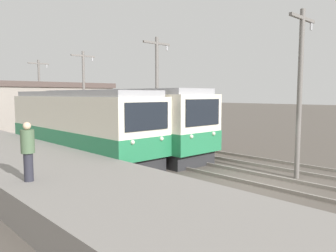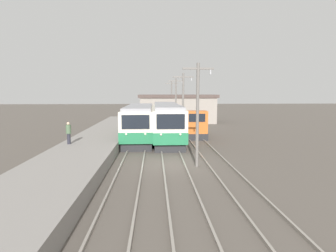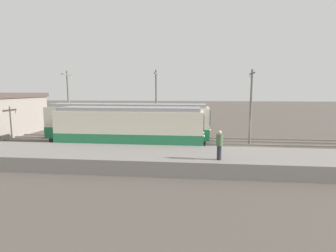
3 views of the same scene
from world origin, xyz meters
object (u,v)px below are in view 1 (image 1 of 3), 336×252
Objects in this scene: catenary_mast_mid at (157,90)px; commuter_train_center at (114,122)px; catenary_mast_near at (300,88)px; person_on_platform at (28,149)px; catenary_mast_far at (84,91)px; shunting_locomotive at (143,126)px; catenary_mast_distant at (40,92)px; commuter_train_left at (79,127)px.

commuter_train_center is at bearing 122.98° from catenary_mast_mid.
commuter_train_center is 11.19m from catenary_mast_near.
catenary_mast_mid is 3.94× the size of person_on_platform.
catenary_mast_far reaches higher than person_on_platform.
catenary_mast_far is at bearing 90.00° from catenary_mast_near.
catenary_mast_distant reaches higher than shunting_locomotive.
catenary_mast_distant is at bearing 74.74° from commuter_train_left.
shunting_locomotive is at bearing -83.93° from catenary_mast_distant.
catenary_mast_far reaches higher than shunting_locomotive.
commuter_train_left is at bearing 162.07° from catenary_mast_mid.
catenary_mast_far is at bearing 59.10° from commuter_train_left.
commuter_train_left is 2.95m from commuter_train_center.
catenary_mast_far is at bearing 90.00° from catenary_mast_mid.
catenary_mast_near reaches higher than commuter_train_center.
commuter_train_left is at bearing 113.34° from catenary_mast_near.
shunting_locomotive is 6.15m from catenary_mast_far.
person_on_platform is (-9.39, -5.06, -1.83)m from catenary_mast_mid.
commuter_train_left is at bearing -105.26° from catenary_mast_distant.
catenary_mast_near is (1.51, -10.92, 1.96)m from commuter_train_center.
shunting_locomotive is (3.00, 0.83, -0.51)m from commuter_train_center.
commuter_train_left is 8.22m from person_on_platform.
commuter_train_left is at bearing -163.07° from shunting_locomotive.
catenary_mast_distant is (4.31, 15.79, 2.01)m from commuter_train_left.
commuter_train_center is 2.15× the size of catenary_mast_distant.
shunting_locomotive is 0.81× the size of catenary_mast_mid.
catenary_mast_near is 25.77m from catenary_mast_distant.
commuter_train_left is 2.09× the size of shunting_locomotive.
catenary_mast_mid is at bearing 28.34° from person_on_platform.
catenary_mast_near and catenary_mast_mid have the same top height.
catenary_mast_mid is at bearing -90.00° from catenary_mast_far.
catenary_mast_far is (-1.49, 5.43, 2.47)m from shunting_locomotive.
catenary_mast_near is at bearing -97.24° from shunting_locomotive.
commuter_train_center is at bearing 97.87° from catenary_mast_near.
catenary_mast_near is at bearing -20.59° from person_on_platform.
catenary_mast_distant is (0.00, 8.59, 0.00)m from catenary_mast_far.
catenary_mast_mid is (-1.49, -3.16, 2.47)m from shunting_locomotive.
catenary_mast_distant is at bearing 67.12° from person_on_platform.
commuter_train_center is 2.15× the size of catenary_mast_near.
shunting_locomotive is 12.10m from catenary_mast_near.
catenary_mast_far is (0.00, 17.18, 0.00)m from catenary_mast_near.
catenary_mast_near is 17.18m from catenary_mast_far.
shunting_locomotive is at bearing 16.93° from commuter_train_left.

